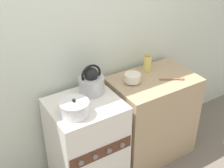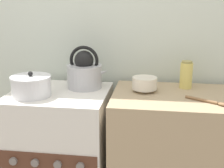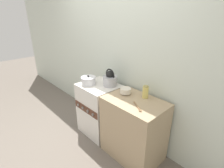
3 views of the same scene
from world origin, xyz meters
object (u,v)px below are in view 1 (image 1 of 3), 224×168
object	(u,v)px
kettle	(92,82)
enamel_bowl	(132,78)
stove	(87,143)
cooking_pot	(74,108)
storage_jar	(148,63)

from	to	relation	value
kettle	enamel_bowl	size ratio (longest dim) A/B	1.82
stove	cooking_pot	xyz separation A→B (m)	(-0.13, -0.09, 0.48)
enamel_bowl	storage_jar	xyz separation A→B (m)	(0.25, 0.11, 0.03)
stove	kettle	xyz separation A→B (m)	(0.13, 0.12, 0.52)
enamel_bowl	storage_jar	distance (m)	0.27
stove	enamel_bowl	distance (m)	0.70
stove	cooking_pot	distance (m)	0.51
stove	storage_jar	bearing A→B (deg)	11.95
cooking_pot	kettle	bearing A→B (deg)	38.36
enamel_bowl	cooking_pot	bearing A→B (deg)	-167.12
stove	enamel_bowl	bearing A→B (deg)	5.91
stove	storage_jar	distance (m)	0.93
kettle	stove	bearing A→B (deg)	-139.00
cooking_pot	storage_jar	size ratio (longest dim) A/B	1.37
stove	kettle	size ratio (longest dim) A/B	3.23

